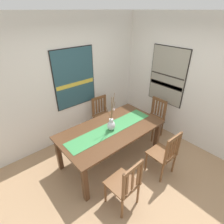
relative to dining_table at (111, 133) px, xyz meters
The scene contains 12 objects.
ground_plane 0.90m from the dining_table, 97.22° to the right, with size 6.40×6.40×0.03m, color #A37F5B.
wall_back 1.45m from the dining_table, 93.36° to the left, with size 6.40×0.12×2.70m, color silver.
wall_side 2.00m from the dining_table, 18.28° to the right, with size 0.12×6.40×2.70m, color silver.
dining_table is the anchor object (origin of this frame).
table_runner 0.10m from the dining_table, 82.87° to the left, with size 1.81×0.36×0.01m, color #388447.
centerpiece_vase 0.22m from the dining_table, 116.87° to the right, with size 0.26×0.17×0.71m.
chair_0 1.04m from the dining_table, 62.73° to the right, with size 0.43×0.43×0.94m.
chair_1 1.02m from the dining_table, 61.29° to the left, with size 0.45×0.45×0.91m.
chair_2 1.05m from the dining_table, 119.13° to the right, with size 0.44×0.44×0.94m.
chair_3 1.34m from the dining_table, ahead, with size 0.43×0.43×0.93m.
painting_on_back_wall 1.43m from the dining_table, 89.28° to the left, with size 0.97×0.05×1.27m.
painting_on_side_wall 1.87m from the dining_table, ahead, with size 0.05×0.89×1.29m.
Camera 1 is at (-1.73, -1.52, 2.71)m, focal length 28.82 mm.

